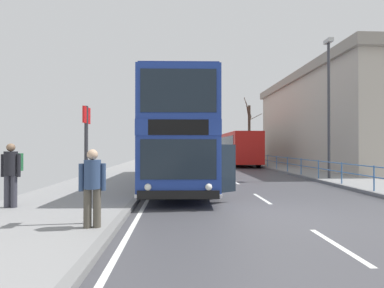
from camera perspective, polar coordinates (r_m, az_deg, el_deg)
The scene contains 10 objects.
ground at distance 7.93m, azimuth 13.84°, elevation -13.45°, with size 15.80×140.00×0.20m.
double_decker_bus_main at distance 13.88m, azimuth -2.04°, elevation 1.32°, with size 3.16×11.51×4.30m.
background_bus_far_lane at distance 28.80m, azimuth 8.93°, elevation -0.72°, with size 2.65×9.85×3.09m.
pedestrian_railing_far_kerb at distance 22.63m, azimuth 16.25°, elevation -3.05°, with size 0.05×25.93×0.96m.
pedestrian_with_backpack at distance 9.47m, azimuth -31.86°, elevation -4.33°, with size 0.55×0.54×1.76m.
pedestrian_companion at distance 6.41m, azimuth -18.95°, elevation -7.34°, with size 0.55×0.39×1.62m.
bus_stop_sign_near at distance 6.76m, azimuth -20.02°, elevation -1.25°, with size 0.08×0.44×2.56m.
street_lamp_far_side at distance 17.24m, azimuth 25.23°, elevation 8.32°, with size 0.28×0.60×7.39m.
bare_tree_far_00 at distance 35.36m, azimuth 11.15°, elevation 2.64°, with size 2.40×2.90×7.74m.
background_building_00 at distance 29.57m, azimuth 31.19°, elevation 3.91°, with size 13.65×18.61×8.04m.
Camera 1 is at (-2.93, -7.40, 1.82)m, focal length 27.21 mm.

